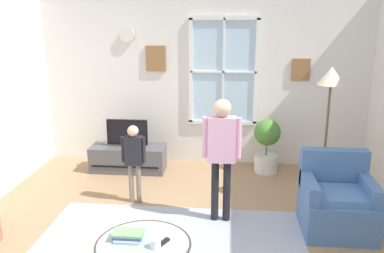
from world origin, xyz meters
TOP-DOWN VIEW (x-y plane):
  - back_wall at (0.01, 2.85)m, footprint 5.20×0.17m
  - tv_stand at (-1.14, 2.26)m, footprint 1.16×0.47m
  - television at (-1.14, 2.26)m, footprint 0.63×0.08m
  - armchair at (1.65, 0.68)m, footprint 0.76×0.74m
  - coffee_table at (-0.31, -0.51)m, footprint 0.85×0.85m
  - book_stack at (-0.45, -0.46)m, footprint 0.28×0.19m
  - cup at (-0.18, -0.57)m, footprint 0.09×0.09m
  - remote_near_books at (-0.13, -0.49)m, footprint 0.10×0.14m
  - person_pink_shirt at (0.35, 0.77)m, footprint 0.44×0.20m
  - person_black_shirt at (-0.77, 1.14)m, footprint 0.31×0.14m
  - potted_plant_by_window at (1.01, 2.40)m, footprint 0.41×0.41m
  - floor_lamp at (1.62, 1.31)m, footprint 0.32×0.32m

SIDE VIEW (x-z plane):
  - tv_stand at x=-1.14m, z-range 0.00..0.40m
  - armchair at x=1.65m, z-range -0.11..0.76m
  - coffee_table at x=-0.31m, z-range 0.18..0.60m
  - remote_near_books at x=-0.13m, z-range 0.41..0.44m
  - book_stack at x=-0.45m, z-range 0.41..0.49m
  - cup at x=-0.18m, z-range 0.41..0.50m
  - potted_plant_by_window at x=1.01m, z-range 0.05..0.89m
  - television at x=-1.14m, z-range 0.41..0.84m
  - person_black_shirt at x=-0.77m, z-range 0.13..1.17m
  - person_pink_shirt at x=0.35m, z-range 0.19..1.65m
  - back_wall at x=0.01m, z-range 0.00..2.85m
  - floor_lamp at x=1.62m, z-range 0.60..2.38m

